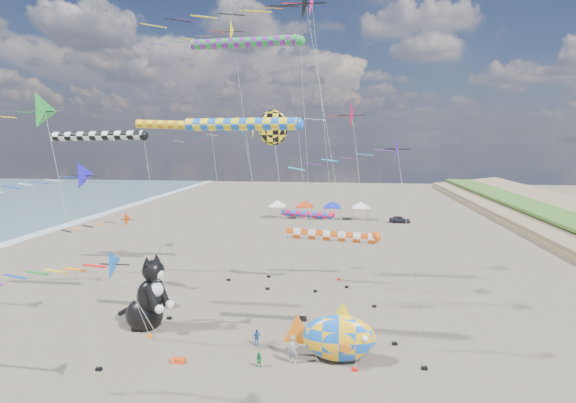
{
  "coord_description": "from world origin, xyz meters",
  "views": [
    {
      "loc": [
        5.91,
        -19.91,
        14.24
      ],
      "look_at": [
        1.92,
        12.0,
        9.8
      ],
      "focal_mm": 28.0,
      "sensor_mm": 36.0,
      "label": 1
    }
  ],
  "objects_px": {
    "child_green": "(259,360)",
    "child_blue": "(257,337)",
    "cat_inflatable": "(148,291)",
    "parked_car": "(400,219)",
    "person_adult": "(293,350)",
    "fish_inflatable": "(338,338)"
  },
  "relations": [
    {
      "from": "child_green",
      "to": "parked_car",
      "type": "bearing_deg",
      "value": 90.61
    },
    {
      "from": "child_green",
      "to": "parked_car",
      "type": "distance_m",
      "value": 53.87
    },
    {
      "from": "fish_inflatable",
      "to": "parked_car",
      "type": "relative_size",
      "value": 1.77
    },
    {
      "from": "child_blue",
      "to": "parked_car",
      "type": "bearing_deg",
      "value": 38.27
    },
    {
      "from": "person_adult",
      "to": "child_blue",
      "type": "distance_m",
      "value": 3.62
    },
    {
      "from": "person_adult",
      "to": "parked_car",
      "type": "height_order",
      "value": "person_adult"
    },
    {
      "from": "cat_inflatable",
      "to": "fish_inflatable",
      "type": "relative_size",
      "value": 0.93
    },
    {
      "from": "cat_inflatable",
      "to": "child_blue",
      "type": "xyz_separation_m",
      "value": [
        8.68,
        -1.78,
        -2.35
      ]
    },
    {
      "from": "parked_car",
      "to": "child_green",
      "type": "bearing_deg",
      "value": 166.54
    },
    {
      "from": "cat_inflatable",
      "to": "person_adult",
      "type": "height_order",
      "value": "cat_inflatable"
    },
    {
      "from": "cat_inflatable",
      "to": "parked_car",
      "type": "relative_size",
      "value": 1.64
    },
    {
      "from": "cat_inflatable",
      "to": "fish_inflatable",
      "type": "xyz_separation_m",
      "value": [
        14.33,
        -3.5,
        -1.25
      ]
    },
    {
      "from": "cat_inflatable",
      "to": "person_adult",
      "type": "bearing_deg",
      "value": 0.87
    },
    {
      "from": "child_green",
      "to": "child_blue",
      "type": "xyz_separation_m",
      "value": [
        -0.75,
        3.05,
        0.08
      ]
    },
    {
      "from": "person_adult",
      "to": "parked_car",
      "type": "xyz_separation_m",
      "value": [
        12.73,
        51.02,
        -0.31
      ]
    },
    {
      "from": "fish_inflatable",
      "to": "parked_car",
      "type": "bearing_deg",
      "value": 78.92
    },
    {
      "from": "cat_inflatable",
      "to": "parked_car",
      "type": "bearing_deg",
      "value": 82.98
    },
    {
      "from": "child_green",
      "to": "child_blue",
      "type": "relative_size",
      "value": 0.86
    },
    {
      "from": "person_adult",
      "to": "child_green",
      "type": "relative_size",
      "value": 1.84
    },
    {
      "from": "cat_inflatable",
      "to": "child_green",
      "type": "bearing_deg",
      "value": -6.84
    },
    {
      "from": "person_adult",
      "to": "child_blue",
      "type": "relative_size",
      "value": 1.59
    },
    {
      "from": "child_green",
      "to": "parked_car",
      "type": "height_order",
      "value": "parked_car"
    }
  ]
}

